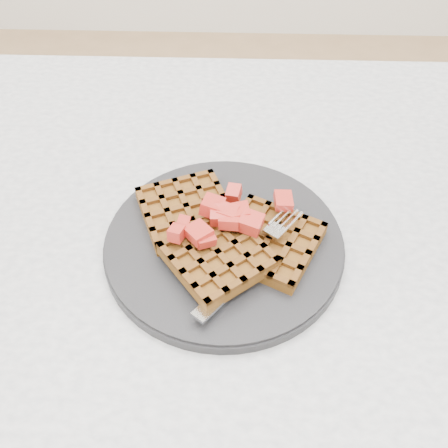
# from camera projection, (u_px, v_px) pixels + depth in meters

# --- Properties ---
(table) EXTENTS (1.20, 0.80, 0.75)m
(table) POSITION_uv_depth(u_px,v_px,m) (292.00, 289.00, 0.67)
(table) COLOR silver
(table) RESTS_ON ground
(plate) EXTENTS (0.27, 0.27, 0.02)m
(plate) POSITION_uv_depth(u_px,v_px,m) (224.00, 243.00, 0.57)
(plate) COLOR black
(plate) RESTS_ON table
(waffles) EXTENTS (0.23, 0.20, 0.03)m
(waffles) POSITION_uv_depth(u_px,v_px,m) (224.00, 234.00, 0.55)
(waffles) COLOR brown
(waffles) RESTS_ON plate
(strawberry_pile) EXTENTS (0.15, 0.15, 0.02)m
(strawberry_pile) POSITION_uv_depth(u_px,v_px,m) (224.00, 215.00, 0.53)
(strawberry_pile) COLOR #9E0B05
(strawberry_pile) RESTS_ON waffles
(fork) EXTENTS (0.13, 0.16, 0.02)m
(fork) POSITION_uv_depth(u_px,v_px,m) (256.00, 260.00, 0.53)
(fork) COLOR silver
(fork) RESTS_ON plate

